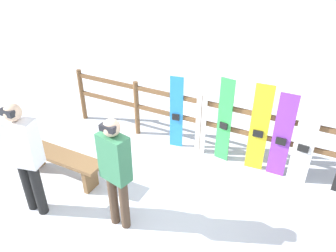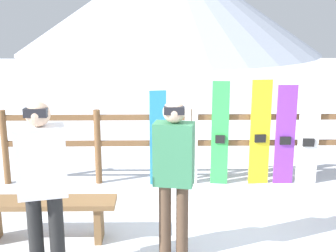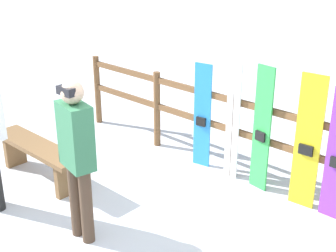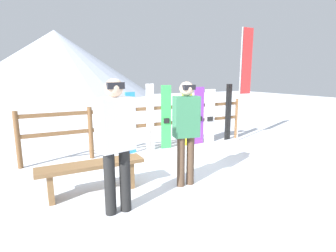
# 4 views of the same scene
# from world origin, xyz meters

# --- Properties ---
(ground_plane) EXTENTS (40.00, 40.00, 0.00)m
(ground_plane) POSITION_xyz_m (0.00, 0.00, 0.00)
(ground_plane) COLOR white
(mountain_backdrop) EXTENTS (18.00, 18.00, 6.00)m
(mountain_backdrop) POSITION_xyz_m (0.00, 23.93, 3.00)
(mountain_backdrop) COLOR #B2BCD1
(mountain_backdrop) RESTS_ON ground
(fence) EXTENTS (5.67, 0.10, 1.14)m
(fence) POSITION_xyz_m (-0.00, 1.93, 0.68)
(fence) COLOR brown
(fence) RESTS_ON ground
(bench) EXTENTS (1.60, 0.36, 0.49)m
(bench) POSITION_xyz_m (-1.76, 0.11, 0.37)
(bench) COLOR brown
(bench) RESTS_ON ground
(person_plaid_green) EXTENTS (0.44, 0.30, 1.71)m
(person_plaid_green) POSITION_xyz_m (-0.31, -0.28, 1.01)
(person_plaid_green) COLOR #4C3828
(person_plaid_green) RESTS_ON ground
(person_white) EXTENTS (0.51, 0.36, 1.78)m
(person_white) POSITION_xyz_m (-1.57, -0.62, 1.03)
(person_white) COLOR black
(person_white) RESTS_ON ground
(snowboard_blue) EXTENTS (0.25, 0.09, 1.44)m
(snowboard_blue) POSITION_xyz_m (-0.49, 1.87, 0.72)
(snowboard_blue) COLOR #288CE0
(snowboard_blue) RESTS_ON ground
(ski_pair_white) EXTENTS (0.20, 0.02, 1.62)m
(ski_pair_white) POSITION_xyz_m (0.01, 1.87, 0.81)
(ski_pair_white) COLOR white
(ski_pair_white) RESTS_ON ground
(snowboard_green) EXTENTS (0.26, 0.08, 1.58)m
(snowboard_green) POSITION_xyz_m (0.44, 1.87, 0.79)
(snowboard_green) COLOR green
(snowboard_green) RESTS_ON ground
(snowboard_yellow) EXTENTS (0.30, 0.07, 1.60)m
(snowboard_yellow) POSITION_xyz_m (1.04, 1.87, 0.79)
(snowboard_yellow) COLOR yellow
(snowboard_yellow) RESTS_ON ground
(snowboard_purple) EXTENTS (0.29, 0.05, 1.52)m
(snowboard_purple) POSITION_xyz_m (1.41, 1.87, 0.76)
(snowboard_purple) COLOR purple
(snowboard_purple) RESTS_ON ground
(snowboard_white) EXTENTS (0.31, 0.07, 1.45)m
(snowboard_white) POSITION_xyz_m (1.77, 1.87, 0.72)
(snowboard_white) COLOR white
(snowboard_white) RESTS_ON ground
(ski_pair_black) EXTENTS (0.20, 0.02, 1.58)m
(ski_pair_black) POSITION_xyz_m (2.41, 1.87, 0.79)
(ski_pair_black) COLOR black
(ski_pair_black) RESTS_ON ground
(rental_flag) EXTENTS (0.40, 0.04, 3.05)m
(rental_flag) POSITION_xyz_m (2.69, 1.63, 1.93)
(rental_flag) COLOR #99999E
(rental_flag) RESTS_ON ground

